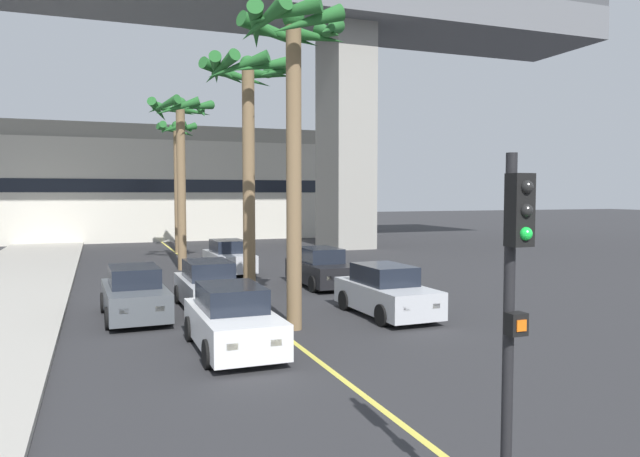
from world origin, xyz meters
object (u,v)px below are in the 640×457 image
car_queue_third (135,295)px  car_queue_fifth (321,269)px  car_queue_front (232,320)px  car_queue_second (209,287)px  car_queue_sixth (229,258)px  traffic_light_median_near (514,294)px  car_queue_fourth (386,292)px  palm_tree_farthest_median (293,71)px  palm_tree_near_median (177,153)px  palm_tree_mid_median (248,104)px  palm_tree_far_median (181,135)px

car_queue_third → car_queue_fifth: bearing=26.9°
car_queue_front → car_queue_third: bearing=113.1°
car_queue_fifth → car_queue_front: bearing=-122.9°
car_queue_front → car_queue_second: 5.36m
car_queue_sixth → traffic_light_median_near: traffic_light_median_near is taller
car_queue_fourth → car_queue_fifth: size_ratio=1.00×
car_queue_front → palm_tree_farthest_median: (2.06, 1.54, 6.35)m
car_queue_second → car_queue_sixth: (2.40, 8.36, 0.00)m
car_queue_second → car_queue_sixth: bearing=74.0°
palm_tree_near_median → palm_tree_farthest_median: size_ratio=0.94×
palm_tree_near_median → car_queue_sixth: bearing=-84.3°
palm_tree_mid_median → palm_tree_near_median: bearing=91.6°
car_queue_third → traffic_light_median_near: size_ratio=0.99×
car_queue_sixth → palm_tree_near_median: palm_tree_near_median is taller
car_queue_third → palm_tree_far_median: size_ratio=0.50×
car_queue_fourth → car_queue_fifth: bearing=88.6°
car_queue_front → traffic_light_median_near: size_ratio=0.98×
car_queue_fifth → palm_tree_far_median: palm_tree_far_median is taller
car_queue_second → palm_tree_near_median: 19.55m
car_queue_second → car_queue_fifth: same height
car_queue_fifth → traffic_light_median_near: 17.88m
traffic_light_median_near → palm_tree_near_median: 33.05m
palm_tree_near_median → palm_tree_mid_median: bearing=-88.4°
car_queue_fifth → palm_tree_near_median: 16.99m
car_queue_fourth → car_queue_fifth: (0.15, 6.08, 0.00)m
car_queue_second → palm_tree_far_median: 11.82m
car_queue_second → car_queue_third: 2.46m
car_queue_sixth → car_queue_third: bearing=-117.7°
car_queue_sixth → palm_tree_farthest_median: size_ratio=0.47×
car_queue_second → palm_tree_near_median: palm_tree_near_median is taller
car_queue_front → car_queue_fifth: (5.44, 8.42, 0.00)m
car_queue_sixth → palm_tree_farthest_median: bearing=-93.4°
traffic_light_median_near → palm_tree_farthest_median: size_ratio=0.48×
car_queue_front → car_queue_third: same height
car_queue_second → car_queue_third: (-2.36, -0.70, 0.00)m
car_queue_front → traffic_light_median_near: bearing=-82.7°
palm_tree_far_median → palm_tree_mid_median: bearing=-80.7°
palm_tree_mid_median → car_queue_sixth: bearing=84.9°
car_queue_third → car_queue_fourth: 7.63m
car_queue_second → traffic_light_median_near: 14.32m
palm_tree_farthest_median → car_queue_second: bearing=113.8°
car_queue_fourth → palm_tree_farthest_median: size_ratio=0.47×
palm_tree_near_median → car_queue_front: bearing=-94.2°
car_queue_fourth → palm_tree_far_median: palm_tree_far_median is taller
car_queue_third → palm_tree_mid_median: 8.08m
car_queue_fifth → traffic_light_median_near: traffic_light_median_near is taller
car_queue_front → palm_tree_farthest_median: bearing=36.8°
traffic_light_median_near → palm_tree_farthest_median: (0.93, 10.35, 4.36)m
car_queue_third → car_queue_sixth: same height
car_queue_third → palm_tree_mid_median: bearing=33.5°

